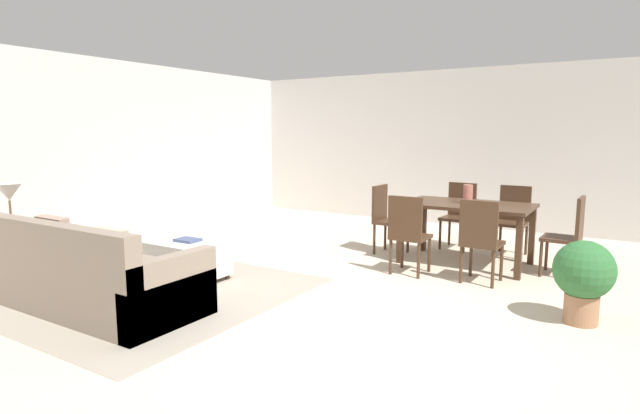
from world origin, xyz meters
name	(u,v)px	position (x,y,z in m)	size (l,w,h in m)	color
ground_plane	(331,311)	(0.00, 0.00, 0.00)	(10.80, 10.80, 0.00)	beige
wall_back	(481,149)	(0.00, 5.00, 1.35)	(9.00, 0.12, 2.70)	beige
wall_left	(78,152)	(-4.50, 0.50, 1.35)	(0.12, 11.00, 2.70)	beige
area_rug	(142,290)	(-1.99, -0.51, 0.00)	(3.00, 2.80, 0.01)	gray
couch	(90,278)	(-1.94, -1.12, 0.29)	(2.18, 0.95, 0.86)	gray
ottoman_table	(178,256)	(-2.04, 0.04, 0.24)	(1.17, 0.54, 0.42)	silver
side_table	(13,243)	(-3.33, -1.08, 0.45)	(0.40, 0.40, 0.57)	brown
table_lamp	(9,194)	(-3.33, -1.08, 0.98)	(0.26, 0.26, 0.53)	brown
dining_table	(467,211)	(0.54, 2.36, 0.66)	(1.53, 0.92, 0.76)	#422B1C
dining_chair_near_left	(408,230)	(0.13, 1.50, 0.52)	(0.40, 0.40, 0.92)	#422B1C
dining_chair_near_right	(480,237)	(0.92, 1.58, 0.52)	(0.41, 0.41, 0.92)	#422B1C
dining_chair_far_left	(459,211)	(0.20, 3.20, 0.52)	(0.43, 0.43, 0.92)	#422B1C
dining_chair_far_right	(513,216)	(0.93, 3.18, 0.52)	(0.41, 0.41, 0.92)	#422B1C
dining_chair_head_east	(570,232)	(1.70, 2.39, 0.52)	(0.41, 0.41, 0.92)	#422B1C
dining_chair_head_west	(386,215)	(-0.55, 2.37, 0.52)	(0.40, 0.40, 0.92)	#422B1C
vase_centerpiece	(468,194)	(0.55, 2.37, 0.88)	(0.11, 0.11, 0.23)	#B26659
book_on_ottoman	(188,240)	(-1.91, 0.08, 0.43)	(0.26, 0.20, 0.03)	#3F4C72
potted_plant	(584,275)	(1.98, 0.87, 0.43)	(0.50, 0.50, 0.72)	#996B4C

